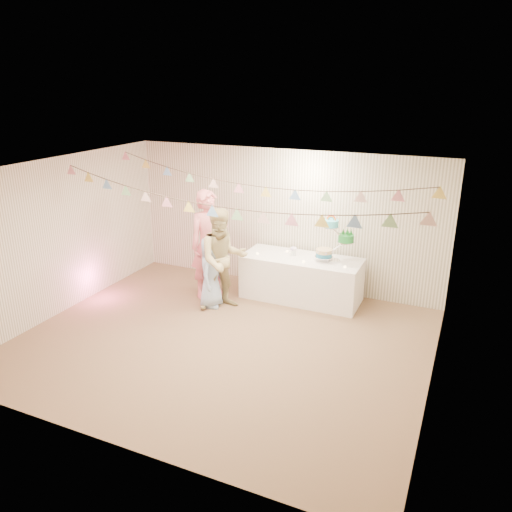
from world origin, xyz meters
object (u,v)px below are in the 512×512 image
at_px(cake_stand, 334,242).
at_px(person_adult_b, 223,259).
at_px(table, 301,278).
at_px(person_adult_a, 209,245).
at_px(person_child, 211,272).

bearing_deg(cake_stand, person_adult_b, -150.69).
relative_size(cake_stand, person_adult_b, 0.43).
distance_m(table, cake_stand, 0.92).
height_order(person_adult_a, person_adult_b, person_adult_a).
xyz_separation_m(table, person_child, (-1.34, -0.91, 0.24)).
bearing_deg(person_child, table, -63.57).
relative_size(table, person_adult_b, 1.19).
distance_m(table, person_child, 1.64).
bearing_deg(cake_stand, person_child, -152.98).
height_order(person_adult_a, person_child, person_adult_a).
bearing_deg(person_child, person_adult_a, 22.78).
height_order(table, cake_stand, cake_stand).
height_order(cake_stand, person_child, cake_stand).
relative_size(person_adult_a, person_adult_b, 1.12).
relative_size(table, person_adult_a, 1.06).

